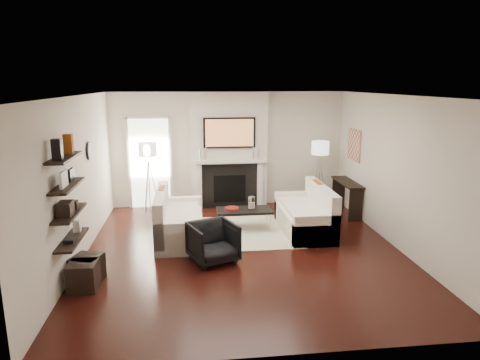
{
  "coord_description": "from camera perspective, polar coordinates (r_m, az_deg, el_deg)",
  "views": [
    {
      "loc": [
        -0.88,
        -7.04,
        2.92
      ],
      "look_at": [
        0.0,
        0.6,
        1.15
      ],
      "focal_mm": 32.0,
      "sensor_mm": 36.0,
      "label": 1
    }
  ],
  "objects": [
    {
      "name": "decor_books",
      "position": [
        6.55,
        -21.76,
        -7.43
      ],
      "size": [
        0.14,
        0.2,
        0.05
      ],
      "primitive_type": "cube",
      "color": "black",
      "rests_on": "shelf_bottom"
    },
    {
      "name": "console_leg_n",
      "position": [
        9.43,
        15.18,
        -3.28
      ],
      "size": [
        0.3,
        0.04,
        0.71
      ],
      "primitive_type": "cube",
      "color": "black",
      "rests_on": "floor"
    },
    {
      "name": "firebox",
      "position": [
        10.12,
        -1.39,
        -1.17
      ],
      "size": [
        0.75,
        0.02,
        0.65
      ],
      "primitive_type": "cube",
      "color": "black",
      "rests_on": "floor"
    },
    {
      "name": "candlestick_l_tall",
      "position": [
        9.88,
        -4.58,
        3.51
      ],
      "size": [
        0.04,
        0.04,
        0.3
      ],
      "primitive_type": "cylinder",
      "color": "silver",
      "rests_on": "mantel_shelf"
    },
    {
      "name": "lamp_left_leg_c",
      "position": [
        9.85,
        -12.36,
        -0.97
      ],
      "size": [
        0.14,
        0.22,
        1.23
      ],
      "primitive_type": "cylinder",
      "rotation": [
        0.18,
        0.0,
        2.62
      ],
      "color": "silver",
      "rests_on": "floor"
    },
    {
      "name": "hallway_panel",
      "position": [
        10.24,
        -11.91,
        2.15
      ],
      "size": [
        0.9,
        0.02,
        2.1
      ],
      "primitive_type": "cube",
      "color": "white",
      "rests_on": "floor"
    },
    {
      "name": "lamp_right_post",
      "position": [
        10.11,
        10.46,
        -0.53
      ],
      "size": [
        0.02,
        0.02,
        1.2
      ],
      "primitive_type": "cylinder",
      "color": "silver",
      "rests_on": "floor"
    },
    {
      "name": "loveseat_left_arm_s",
      "position": [
        8.98,
        -7.9,
        -4.12
      ],
      "size": [
        0.85,
        0.18,
        0.6
      ],
      "primitive_type": "cube",
      "color": "white",
      "rests_on": "floor"
    },
    {
      "name": "pillow_left_orange",
      "position": [
        8.39,
        -10.35,
        -2.38
      ],
      "size": [
        0.1,
        0.42,
        0.42
      ],
      "primitive_type": "cube",
      "color": "#954612",
      "rests_on": "loveseat_left_cushion"
    },
    {
      "name": "lamp_right_shade",
      "position": [
        9.95,
        10.66,
        4.24
      ],
      "size": [
        0.4,
        0.4,
        0.3
      ],
      "primitive_type": "cylinder",
      "color": "white",
      "rests_on": "lamp_right_post"
    },
    {
      "name": "lamp_left_post",
      "position": [
        9.94,
        -11.99,
        -0.83
      ],
      "size": [
        0.02,
        0.02,
        1.2
      ],
      "primitive_type": "cylinder",
      "color": "silver",
      "rests_on": "floor"
    },
    {
      "name": "coffee_leg_ne",
      "position": [
        8.54,
        4.09,
        -5.72
      ],
      "size": [
        0.02,
        0.02,
        0.38
      ],
      "primitive_type": "cylinder",
      "color": "silver",
      "rests_on": "floor"
    },
    {
      "name": "loveseat_left_base",
      "position": [
        8.24,
        -7.99,
        -6.37
      ],
      "size": [
        0.85,
        1.8,
        0.42
      ],
      "primitive_type": "cube",
      "color": "white",
      "rests_on": "floor"
    },
    {
      "name": "room_envelope",
      "position": [
        7.27,
        0.54,
        0.48
      ],
      "size": [
        6.0,
        6.0,
        6.0
      ],
      "color": "black",
      "rests_on": "ground"
    },
    {
      "name": "candlestick_r_short",
      "position": [
        10.0,
        2.49,
        3.48
      ],
      "size": [
        0.04,
        0.04,
        0.24
      ],
      "primitive_type": "cylinder",
      "color": "silver",
      "rests_on": "mantel_shelf"
    },
    {
      "name": "mantel_pilaster_r",
      "position": [
        10.16,
        2.67,
        -0.55
      ],
      "size": [
        0.12,
        0.08,
        1.1
      ],
      "primitive_type": "cube",
      "color": "white",
      "rests_on": "floor"
    },
    {
      "name": "decor_frame_a",
      "position": [
        6.28,
        -22.49,
        0.1
      ],
      "size": [
        0.04,
        0.3,
        0.22
      ],
      "primitive_type": "cube",
      "color": "white",
      "rests_on": "shelf_upper"
    },
    {
      "name": "ottoman_far",
      "position": [
        6.68,
        -20.16,
        -11.9
      ],
      "size": [
        0.41,
        0.41,
        0.4
      ],
      "primitive_type": "cube",
      "rotation": [
        0.0,
        0.0,
        -0.03
      ],
      "color": "black",
      "rests_on": "floor"
    },
    {
      "name": "decor_magfile_b",
      "position": [
        6.57,
        -21.92,
        4.49
      ],
      "size": [
        0.12,
        0.1,
        0.28
      ],
      "primitive_type": "cube",
      "color": "#954612",
      "rests_on": "shelf_top"
    },
    {
      "name": "loveseat_right_cushion",
      "position": [
        8.56,
        8.28,
        -3.81
      ],
      "size": [
        0.63,
        1.44,
        0.1
      ],
      "primitive_type": "cube",
      "color": "white",
      "rests_on": "loveseat_right_base"
    },
    {
      "name": "console_leg_s",
      "position": [
        10.43,
        12.97,
        -1.62
      ],
      "size": [
        0.3,
        0.04,
        0.71
      ],
      "primitive_type": "cube",
      "color": "black",
      "rests_on": "floor"
    },
    {
      "name": "shelf_lower",
      "position": [
        6.54,
        -21.76,
        -4.14
      ],
      "size": [
        0.25,
        1.0,
        0.04
      ],
      "primitive_type": "cube",
      "color": "black",
      "rests_on": "wall_left"
    },
    {
      "name": "fireplace_surround",
      "position": [
        10.11,
        -1.39,
        -0.78
      ],
      "size": [
        1.3,
        0.02,
        1.04
      ],
      "primitive_type": "cube",
      "color": "black",
      "rests_on": "floor"
    },
    {
      "name": "chimney_breast",
      "position": [
        10.08,
        -1.49,
        3.99
      ],
      "size": [
        1.8,
        0.25,
        2.7
      ],
      "primitive_type": "cube",
      "color": "silver",
      "rests_on": "floor"
    },
    {
      "name": "shelf_upper",
      "position": [
        6.44,
        -22.06,
        -0.73
      ],
      "size": [
        0.25,
        1.0,
        0.04
      ],
      "primitive_type": "cube",
      "color": "black",
      "rests_on": "wall_left"
    },
    {
      "name": "coffee_table",
      "position": [
        8.61,
        0.56,
        -4.06
      ],
      "size": [
        1.1,
        0.55,
        0.04
      ],
      "primitive_type": "cube",
      "color": "black",
      "rests_on": "floor"
    },
    {
      "name": "hurricane_candle",
      "position": [
        8.6,
        1.56,
        -3.42
      ],
      "size": [
        0.09,
        0.09,
        0.13
      ],
      "primitive_type": "cylinder",
      "color": "white",
      "rests_on": "coffee_table"
    },
    {
      "name": "tv_body",
      "position": [
        9.86,
        -1.42,
        6.32
      ],
      "size": [
        1.2,
        0.06,
        0.7
      ],
      "primitive_type": "cube",
      "color": "black",
      "rests_on": "chimney_breast"
    },
    {
      "name": "coffee_leg_sw",
      "position": [
        8.83,
        -2.85,
        -5.06
      ],
      "size": [
        0.02,
        0.02,
        0.38
      ],
      "primitive_type": "cylinder",
      "color": "silver",
      "rests_on": "floor"
    },
    {
      "name": "door_trim_l",
      "position": [
        10.27,
        -14.59,
        2.05
      ],
      "size": [
        0.06,
        0.06,
        2.16
      ],
      "primitive_type": "cube",
      "color": "white",
      "rests_on": "floor"
    },
    {
      "name": "loveseat_right_back",
      "position": [
        8.65,
        10.76,
        -3.34
      ],
      "size": [
        0.18,
        1.8,
        0.8
      ],
      "primitive_type": "cube",
      "color": "white",
      "rests_on": "floor"
    },
    {
      "name": "shelf_bottom",
      "position": [
        6.66,
        -21.47,
        -7.43
      ],
      "size": [
        0.25,
        1.0,
        0.03
      ],
      "primitive_type": "cube",
      "color": "black",
      "rests_on": "wall_left"
    },
    {
      "name": "rug",
      "position": [
        8.54,
        -1.34,
        -6.99
      ],
      "size": [
        2.6,
        2.0,
        0.01
      ],
      "primitive_type": "cube",
      "color": "beige",
      "rests_on": "floor"
    },
    {
      "name": "clock_face",
      "position": [
        8.24,
        -19.34,
        3.71
      ],
      "size": [
        0.01,
        0.29,
        0.29
      ],
      "primitive_type": "cylinder",
      "rotation": [
        0.0,
        1.57,
        0.0
      ],
      "color": "white",
      "rests_on": "clock_rim"
    },
    {
      "name": "decor_frame_b",
      "position": [
        6.64,
        -21.61,
        0.65
      ],
      "size": [
        0.04,
        0.22,
        0.18
      ],
      "primitive_type": "cube",
      "color": "black",
      "rests_on": "shelf_upper"
    },
    {
      "name": "wall_art",
      "position": [
        9.88,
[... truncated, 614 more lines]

